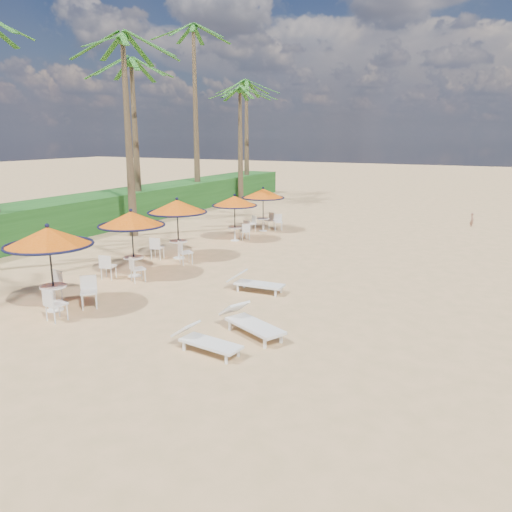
{
  "coord_description": "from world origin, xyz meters",
  "views": [
    {
      "loc": [
        6.54,
        -9.69,
        4.99
      ],
      "look_at": [
        -0.46,
        4.21,
        1.2
      ],
      "focal_mm": 35.0,
      "sensor_mm": 36.0,
      "label": 1
    }
  ],
  "objects_px": {
    "station_0": "(51,247)",
    "station_4": "(264,199)",
    "station_2": "(176,212)",
    "lounger_far": "(254,282)",
    "lounger_near": "(204,340)",
    "station_3": "(236,205)",
    "station_1": "(130,225)",
    "lounger_mid": "(250,321)"
  },
  "relations": [
    {
      "from": "station_0",
      "to": "station_4",
      "type": "distance_m",
      "value": 13.84
    },
    {
      "from": "station_2",
      "to": "lounger_far",
      "type": "relative_size",
      "value": 1.34
    },
    {
      "from": "station_2",
      "to": "lounger_near",
      "type": "height_order",
      "value": "station_2"
    },
    {
      "from": "station_4",
      "to": "lounger_far",
      "type": "bearing_deg",
      "value": -65.84
    },
    {
      "from": "station_4",
      "to": "lounger_far",
      "type": "xyz_separation_m",
      "value": [
        4.34,
        -9.66,
        -1.4
      ]
    },
    {
      "from": "lounger_near",
      "to": "lounger_far",
      "type": "relative_size",
      "value": 0.97
    },
    {
      "from": "station_0",
      "to": "station_3",
      "type": "height_order",
      "value": "station_0"
    },
    {
      "from": "station_1",
      "to": "lounger_mid",
      "type": "xyz_separation_m",
      "value": [
        6.21,
        -2.84,
        -1.54
      ]
    },
    {
      "from": "station_2",
      "to": "lounger_mid",
      "type": "relative_size",
      "value": 1.19
    },
    {
      "from": "station_2",
      "to": "lounger_far",
      "type": "xyz_separation_m",
      "value": [
        4.82,
        -2.56,
        -1.62
      ]
    },
    {
      "from": "station_2",
      "to": "station_4",
      "type": "distance_m",
      "value": 7.12
    },
    {
      "from": "station_1",
      "to": "station_2",
      "type": "distance_m",
      "value": 2.95
    },
    {
      "from": "station_2",
      "to": "station_3",
      "type": "bearing_deg",
      "value": 84.86
    },
    {
      "from": "station_4",
      "to": "lounger_far",
      "type": "relative_size",
      "value": 1.23
    },
    {
      "from": "station_0",
      "to": "lounger_near",
      "type": "distance_m",
      "value": 5.65
    },
    {
      "from": "station_1",
      "to": "station_4",
      "type": "relative_size",
      "value": 1.05
    },
    {
      "from": "station_1",
      "to": "lounger_mid",
      "type": "height_order",
      "value": "station_1"
    },
    {
      "from": "station_2",
      "to": "station_1",
      "type": "bearing_deg",
      "value": -87.47
    },
    {
      "from": "station_0",
      "to": "lounger_mid",
      "type": "height_order",
      "value": "station_0"
    },
    {
      "from": "station_0",
      "to": "lounger_mid",
      "type": "distance_m",
      "value": 6.12
    },
    {
      "from": "station_4",
      "to": "station_3",
      "type": "bearing_deg",
      "value": -92.07
    },
    {
      "from": "station_1",
      "to": "station_3",
      "type": "height_order",
      "value": "station_1"
    },
    {
      "from": "station_0",
      "to": "station_3",
      "type": "xyz_separation_m",
      "value": [
        -0.11,
        11.0,
        -0.16
      ]
    },
    {
      "from": "station_0",
      "to": "lounger_near",
      "type": "height_order",
      "value": "station_0"
    },
    {
      "from": "station_1",
      "to": "station_2",
      "type": "relative_size",
      "value": 0.97
    },
    {
      "from": "lounger_mid",
      "to": "lounger_far",
      "type": "distance_m",
      "value": 3.57
    },
    {
      "from": "station_0",
      "to": "station_1",
      "type": "xyz_separation_m",
      "value": [
        -0.36,
        3.79,
        -0.0
      ]
    },
    {
      "from": "station_0",
      "to": "station_4",
      "type": "bearing_deg",
      "value": 90.04
    },
    {
      "from": "station_1",
      "to": "station_3",
      "type": "bearing_deg",
      "value": 88.0
    },
    {
      "from": "station_4",
      "to": "station_1",
      "type": "bearing_deg",
      "value": -92.02
    },
    {
      "from": "lounger_mid",
      "to": "station_1",
      "type": "bearing_deg",
      "value": -179.52
    },
    {
      "from": "station_4",
      "to": "lounger_near",
      "type": "height_order",
      "value": "station_4"
    },
    {
      "from": "station_3",
      "to": "lounger_far",
      "type": "distance_m",
      "value": 8.26
    },
    {
      "from": "station_3",
      "to": "station_4",
      "type": "xyz_separation_m",
      "value": [
        0.1,
        2.84,
        -0.01
      ]
    },
    {
      "from": "station_2",
      "to": "station_3",
      "type": "height_order",
      "value": "station_2"
    },
    {
      "from": "station_0",
      "to": "station_1",
      "type": "height_order",
      "value": "station_0"
    },
    {
      "from": "station_4",
      "to": "lounger_mid",
      "type": "xyz_separation_m",
      "value": [
        5.86,
        -12.9,
        -1.37
      ]
    },
    {
      "from": "station_1",
      "to": "lounger_far",
      "type": "bearing_deg",
      "value": 4.74
    },
    {
      "from": "station_4",
      "to": "lounger_far",
      "type": "height_order",
      "value": "station_4"
    },
    {
      "from": "station_0",
      "to": "station_4",
      "type": "height_order",
      "value": "station_0"
    },
    {
      "from": "station_0",
      "to": "station_2",
      "type": "bearing_deg",
      "value": 94.2
    },
    {
      "from": "station_3",
      "to": "lounger_mid",
      "type": "relative_size",
      "value": 1.07
    }
  ]
}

